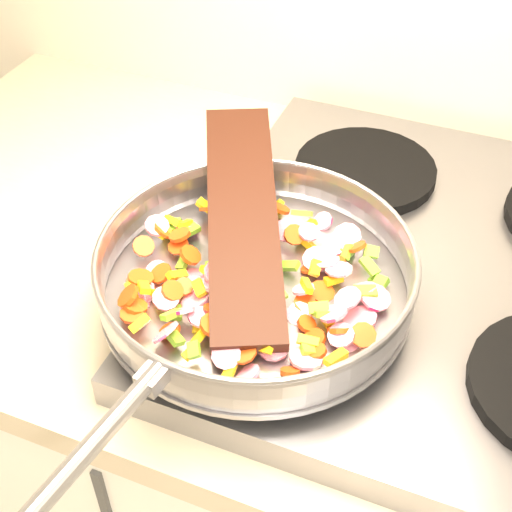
% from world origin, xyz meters
% --- Properties ---
extents(cooktop, '(0.60, 0.60, 0.04)m').
position_xyz_m(cooktop, '(-0.70, 1.67, 0.92)').
color(cooktop, '#939399').
rests_on(cooktop, counter_top).
extents(grate_fl, '(0.19, 0.19, 0.02)m').
position_xyz_m(grate_fl, '(-0.84, 1.52, 0.95)').
color(grate_fl, black).
rests_on(grate_fl, cooktop).
extents(grate_bl, '(0.19, 0.19, 0.02)m').
position_xyz_m(grate_bl, '(-0.84, 1.81, 0.95)').
color(grate_bl, black).
rests_on(grate_bl, cooktop).
extents(saute_pan, '(0.38, 0.55, 0.06)m').
position_xyz_m(saute_pan, '(-0.89, 1.53, 0.99)').
color(saute_pan, '#9E9EA5').
rests_on(saute_pan, grate_fl).
extents(vegetable_heap, '(0.30, 0.28, 0.05)m').
position_xyz_m(vegetable_heap, '(-0.89, 1.52, 0.98)').
color(vegetable_heap, '#D23E0F').
rests_on(vegetable_heap, saute_pan).
extents(wooden_spatula, '(0.21, 0.34, 0.08)m').
position_xyz_m(wooden_spatula, '(-0.92, 1.58, 1.01)').
color(wooden_spatula, black).
rests_on(wooden_spatula, saute_pan).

